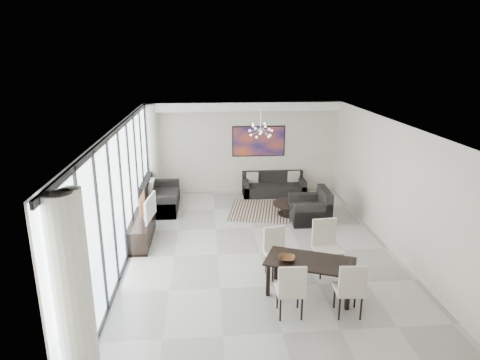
{
  "coord_description": "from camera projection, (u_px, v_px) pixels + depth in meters",
  "views": [
    {
      "loc": [
        -1.16,
        -8.7,
        4.35
      ],
      "look_at": [
        -0.32,
        1.6,
        1.25
      ],
      "focal_mm": 32.0,
      "sensor_mm": 36.0,
      "label": 1
    }
  ],
  "objects": [
    {
      "name": "window_wall",
      "position": [
        127.0,
        195.0,
        9.0
      ],
      "size": [
        0.37,
        8.95,
        2.9
      ],
      "color": "silver",
      "rests_on": "floor"
    },
    {
      "name": "side_table",
      "position": [
        171.0,
        186.0,
        13.33
      ],
      "size": [
        0.36,
        0.36,
        0.5
      ],
      "color": "black",
      "rests_on": "floor"
    },
    {
      "name": "tv_console",
      "position": [
        141.0,
        230.0,
        10.2
      ],
      "size": [
        0.5,
        1.78,
        0.56
      ],
      "primitive_type": "cube",
      "color": "black",
      "rests_on": "floor"
    },
    {
      "name": "chandelier",
      "position": [
        261.0,
        130.0,
        11.38
      ],
      "size": [
        0.66,
        0.66,
        0.71
      ],
      "color": "silver",
      "rests_on": "room_shell"
    },
    {
      "name": "soffit",
      "position": [
        243.0,
        106.0,
        12.95
      ],
      "size": [
        5.98,
        0.4,
        0.26
      ],
      "primitive_type": "cube",
      "color": "white",
      "rests_on": "room_shell"
    },
    {
      "name": "dining_chair_se",
      "position": [
        351.0,
        287.0,
        7.15
      ],
      "size": [
        0.49,
        0.49,
        1.01
      ],
      "color": "beige",
      "rests_on": "floor"
    },
    {
      "name": "loveseat",
      "position": [
        159.0,
        199.0,
        12.27
      ],
      "size": [
        0.99,
        1.76,
        0.88
      ],
      "color": "black",
      "rests_on": "floor"
    },
    {
      "name": "armchair",
      "position": [
        311.0,
        210.0,
        11.39
      ],
      "size": [
        1.02,
        1.07,
        0.88
      ],
      "color": "black",
      "rests_on": "floor"
    },
    {
      "name": "dining_table",
      "position": [
        310.0,
        265.0,
        7.87
      ],
      "size": [
        1.8,
        1.37,
        0.67
      ],
      "color": "black",
      "rests_on": "floor"
    },
    {
      "name": "rug",
      "position": [
        272.0,
        211.0,
        12.18
      ],
      "size": [
        2.68,
        2.24,
        0.01
      ],
      "primitive_type": "cube",
      "rotation": [
        0.0,
        0.0,
        -0.19
      ],
      "color": "black",
      "rests_on": "floor"
    },
    {
      "name": "bowl_coffee",
      "position": [
        292.0,
        201.0,
        11.88
      ],
      "size": [
        0.25,
        0.25,
        0.07
      ],
      "primitive_type": "imported",
      "rotation": [
        0.0,
        0.0,
        0.1
      ],
      "color": "brown",
      "rests_on": "coffee_table"
    },
    {
      "name": "painting",
      "position": [
        259.0,
        141.0,
        13.48
      ],
      "size": [
        1.68,
        0.04,
        0.98
      ],
      "primitive_type": "cube",
      "color": "#CA501C",
      "rests_on": "room_shell"
    },
    {
      "name": "sofa_main",
      "position": [
        274.0,
        187.0,
        13.53
      ],
      "size": [
        1.95,
        0.8,
        0.71
      ],
      "color": "black",
      "rests_on": "floor"
    },
    {
      "name": "coffee_table",
      "position": [
        290.0,
        208.0,
        11.88
      ],
      "size": [
        0.96,
        0.96,
        0.34
      ],
      "color": "black",
      "rests_on": "floor"
    },
    {
      "name": "dining_chair_ne",
      "position": [
        326.0,
        242.0,
        8.68
      ],
      "size": [
        0.56,
        0.56,
        1.11
      ],
      "color": "beige",
      "rests_on": "floor"
    },
    {
      "name": "bowl_dining",
      "position": [
        287.0,
        259.0,
        7.84
      ],
      "size": [
        0.38,
        0.38,
        0.08
      ],
      "primitive_type": "imported",
      "rotation": [
        0.0,
        0.0,
        -0.25
      ],
      "color": "brown",
      "rests_on": "dining_table"
    },
    {
      "name": "room_shell",
      "position": [
        282.0,
        191.0,
        9.26
      ],
      "size": [
        6.0,
        9.0,
        2.9
      ],
      "color": "#A8A39B",
      "rests_on": "ground"
    },
    {
      "name": "dining_chair_sw",
      "position": [
        291.0,
        287.0,
        7.13
      ],
      "size": [
        0.48,
        0.48,
        1.01
      ],
      "color": "beige",
      "rests_on": "floor"
    },
    {
      "name": "dining_chair_nw",
      "position": [
        276.0,
        248.0,
        8.58
      ],
      "size": [
        0.55,
        0.55,
        0.99
      ],
      "color": "beige",
      "rests_on": "floor"
    },
    {
      "name": "television",
      "position": [
        146.0,
        208.0,
        10.05
      ],
      "size": [
        0.24,
        0.97,
        0.55
      ],
      "primitive_type": "imported",
      "rotation": [
        0.0,
        0.0,
        1.46
      ],
      "color": "gray",
      "rests_on": "tv_console"
    }
  ]
}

